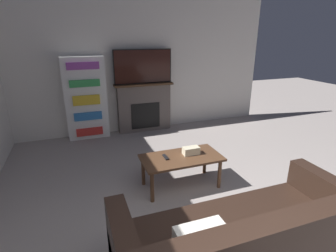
{
  "coord_description": "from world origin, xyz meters",
  "views": [
    {
      "loc": [
        -1.24,
        -0.77,
        1.96
      ],
      "look_at": [
        0.04,
        2.72,
        0.66
      ],
      "focal_mm": 28.0,
      "sensor_mm": 36.0,
      "label": 1
    }
  ],
  "objects_px": {
    "bookshelf": "(86,99)",
    "coffee_table": "(181,161)",
    "couch": "(247,252)",
    "fireplace": "(144,107)",
    "tv": "(143,67)"
  },
  "relations": [
    {
      "from": "bookshelf",
      "to": "coffee_table",
      "type": "bearing_deg",
      "value": -66.02
    },
    {
      "from": "tv",
      "to": "coffee_table",
      "type": "distance_m",
      "value": 2.52
    },
    {
      "from": "couch",
      "to": "coffee_table",
      "type": "relative_size",
      "value": 1.97
    },
    {
      "from": "coffee_table",
      "to": "bookshelf",
      "type": "height_order",
      "value": "bookshelf"
    },
    {
      "from": "fireplace",
      "to": "couch",
      "type": "distance_m",
      "value": 3.89
    },
    {
      "from": "tv",
      "to": "couch",
      "type": "relative_size",
      "value": 0.57
    },
    {
      "from": "coffee_table",
      "to": "bookshelf",
      "type": "bearing_deg",
      "value": 113.98
    },
    {
      "from": "couch",
      "to": "coffee_table",
      "type": "distance_m",
      "value": 1.55
    },
    {
      "from": "fireplace",
      "to": "bookshelf",
      "type": "relative_size",
      "value": 0.76
    },
    {
      "from": "fireplace",
      "to": "tv",
      "type": "bearing_deg",
      "value": -90.0
    },
    {
      "from": "couch",
      "to": "bookshelf",
      "type": "xyz_separation_m",
      "value": [
        -0.96,
        3.86,
        0.49
      ]
    },
    {
      "from": "couch",
      "to": "bookshelf",
      "type": "height_order",
      "value": "bookshelf"
    },
    {
      "from": "fireplace",
      "to": "tv",
      "type": "relative_size",
      "value": 1.02
    },
    {
      "from": "tv",
      "to": "coffee_table",
      "type": "xyz_separation_m",
      "value": [
        -0.13,
        -2.32,
        -0.97
      ]
    },
    {
      "from": "couch",
      "to": "bookshelf",
      "type": "relative_size",
      "value": 1.31
    }
  ]
}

